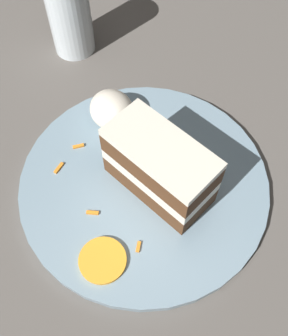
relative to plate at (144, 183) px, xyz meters
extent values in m
plane|color=black|center=(-0.03, -0.05, -0.04)|extent=(6.00, 6.00, 0.00)
cube|color=#56514C|center=(-0.03, -0.05, -0.02)|extent=(1.24, 1.04, 0.03)
cylinder|color=gray|center=(0.00, 0.00, 0.00)|extent=(0.31, 0.31, 0.01)
cube|color=#4C2D19|center=(0.01, 0.01, 0.02)|extent=(0.14, 0.09, 0.03)
cube|color=silver|center=(0.01, 0.01, 0.04)|extent=(0.14, 0.09, 0.02)
cube|color=#4C2D19|center=(0.01, 0.01, 0.07)|extent=(0.14, 0.09, 0.03)
cube|color=silver|center=(0.01, 0.01, 0.08)|extent=(0.14, 0.09, 0.01)
ellipsoid|color=silver|center=(-0.10, 0.01, 0.03)|extent=(0.06, 0.06, 0.04)
cylinder|color=orange|center=(0.06, -0.09, 0.01)|extent=(0.05, 0.05, 0.01)
cube|color=orange|center=(-0.09, -0.05, 0.01)|extent=(0.01, 0.02, 0.00)
cube|color=orange|center=(0.07, -0.05, 0.01)|extent=(0.01, 0.01, 0.00)
cube|color=orange|center=(0.01, -0.07, 0.01)|extent=(0.01, 0.01, 0.00)
cube|color=orange|center=(-0.07, -0.08, 0.01)|extent=(0.01, 0.02, 0.00)
cylinder|color=silver|center=(-0.27, 0.04, 0.06)|extent=(0.06, 0.06, 0.13)
cylinder|color=silver|center=(-0.27, 0.04, 0.02)|extent=(0.06, 0.06, 0.05)
camera|label=1|loc=(0.20, -0.13, 0.43)|focal=42.00mm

